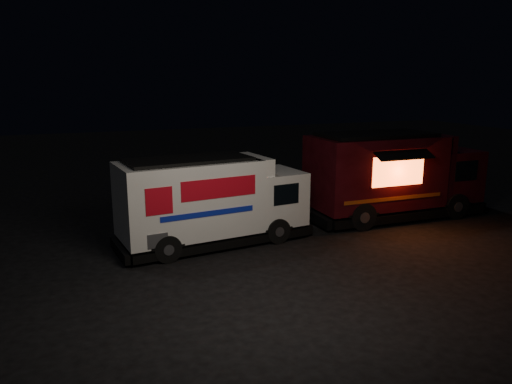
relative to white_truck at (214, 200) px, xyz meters
name	(u,v)px	position (x,y,z in m)	size (l,w,h in m)	color
ground	(245,263)	(0.28, -2.14, -1.47)	(80.00, 80.00, 0.00)	black
white_truck	(214,200)	(0.00, 0.00, 0.00)	(6.48, 2.21, 2.94)	silver
red_truck	(395,175)	(7.56, 0.64, 0.21)	(7.22, 2.66, 3.36)	#3E0B11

